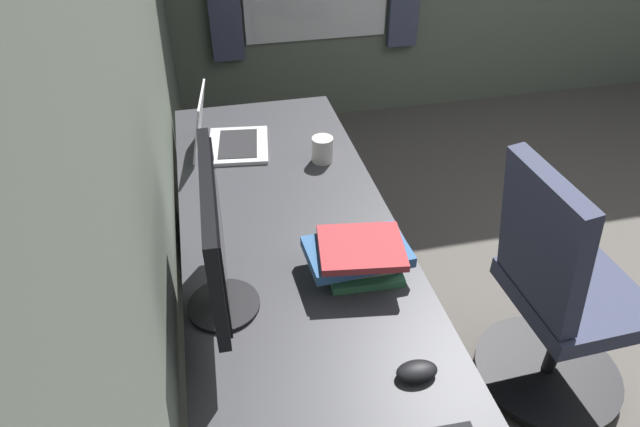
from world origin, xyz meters
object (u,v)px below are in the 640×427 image
Objects in this scene: monitor_primary at (215,239)px; mouse_main at (417,371)px; coffee_mug at (322,149)px; laptop_leftmost at (223,136)px; office_chair at (557,300)px; book_stack_near at (359,255)px; drawer_pedestal at (278,281)px.

monitor_primary is 4.90× the size of mouse_main.
coffee_mug is (0.70, -0.44, -0.19)m from monitor_primary.
coffee_mug is at bearing -116.57° from laptop_leftmost.
office_chair reaches higher than laptop_leftmost.
laptop_leftmost is at bearing 16.44° from mouse_main.
coffee_mug is 0.13× the size of office_chair.
monitor_primary reaches higher than book_stack_near.
office_chair is at bearing -61.34° from mouse_main.
coffee_mug is at bearing -0.26° from mouse_main.
laptop_leftmost is 1.07× the size of book_stack_near.
mouse_main is at bearing -127.73° from monitor_primary.
coffee_mug is (-0.18, -0.36, -0.01)m from laptop_leftmost.
office_chair is at bearing -133.49° from coffee_mug.
coffee_mug is (0.64, -0.04, -0.01)m from book_stack_near.
drawer_pedestal is 2.14× the size of laptop_leftmost.
mouse_main is (-0.80, -0.22, 0.40)m from drawer_pedestal.
coffee_mug is at bearing 46.51° from office_chair.
coffee_mug is 1.01m from office_chair.
drawer_pedestal is at bearing -161.86° from laptop_leftmost.
drawer_pedestal is at bearing 135.29° from coffee_mug.
laptop_leftmost is at bearing -4.87° from monitor_primary.
monitor_primary is at bearing 98.67° from book_stack_near.
office_chair is (-0.84, -1.05, -0.33)m from laptop_leftmost.
monitor_primary is 0.85m from coffee_mug.
drawer_pedestal is at bearing 25.03° from book_stack_near.
book_stack_near is 0.80m from office_chair.
office_chair is (-0.02, -0.73, -0.33)m from book_stack_near.
office_chair reaches higher than book_stack_near.
office_chair is (-0.42, -0.92, 0.11)m from drawer_pedestal.
drawer_pedestal is at bearing 15.55° from mouse_main.
drawer_pedestal is 0.72× the size of office_chair.
book_stack_near is 2.48× the size of coffee_mug.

